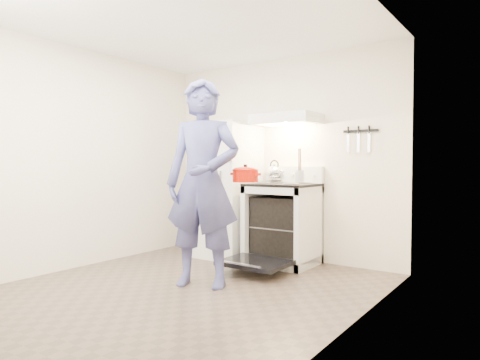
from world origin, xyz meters
name	(u,v)px	position (x,y,z in m)	size (l,w,h in m)	color
floor	(183,290)	(0.00, 0.00, 0.00)	(3.60, 3.60, 0.00)	brown
back_wall	(280,159)	(0.00, 1.80, 1.25)	(3.20, 0.02, 2.50)	beige
refrigerator	(226,190)	(-0.58, 1.45, 0.85)	(0.70, 0.70, 1.70)	white
stove_body	(283,225)	(0.23, 1.48, 0.46)	(0.76, 0.65, 0.92)	white
cooktop	(283,185)	(0.23, 1.48, 0.94)	(0.76, 0.65, 0.03)	black
backsplash	(294,175)	(0.23, 1.76, 1.05)	(0.76, 0.07, 0.20)	white
oven_door	(255,263)	(0.23, 0.88, 0.12)	(0.70, 0.54, 0.04)	black
oven_rack	(283,227)	(0.23, 1.48, 0.44)	(0.60, 0.52, 0.01)	gray
range_hood	(286,119)	(0.23, 1.55, 1.71)	(0.76, 0.50, 0.12)	white
knife_strip	(361,131)	(1.05, 1.79, 1.55)	(0.40, 0.02, 0.03)	black
pizza_stone	(281,225)	(0.18, 1.52, 0.45)	(0.29, 0.29, 0.02)	#8B6C50
tea_kettle	(274,171)	(-0.01, 1.69, 1.09)	(0.23, 0.19, 0.28)	silver
utensil_jar	(300,176)	(0.55, 1.28, 1.05)	(0.09, 0.09, 0.13)	silver
person	(203,183)	(0.05, 0.24, 1.00)	(0.73, 0.48, 1.99)	navy
dutch_oven	(245,176)	(0.39, 0.47, 1.06)	(0.32, 0.25, 0.21)	#BA0F00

